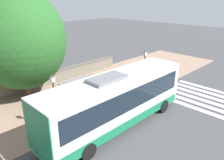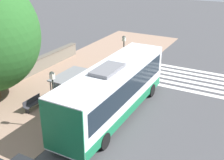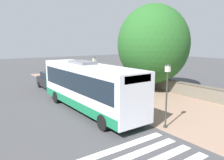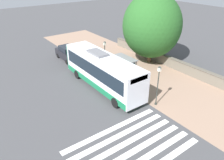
{
  "view_description": "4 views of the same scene",
  "coord_description": "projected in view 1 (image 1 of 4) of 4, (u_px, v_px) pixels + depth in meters",
  "views": [
    {
      "loc": [
        10.68,
        -9.19,
        8.37
      ],
      "look_at": [
        0.07,
        1.48,
        2.65
      ],
      "focal_mm": 35.0,
      "sensor_mm": 36.0,
      "label": 1
    },
    {
      "loc": [
        9.51,
        -14.63,
        10.1
      ],
      "look_at": [
        1.34,
        0.62,
        2.48
      ],
      "focal_mm": 45.0,
      "sensor_mm": 36.0,
      "label": 2
    },
    {
      "loc": [
        9.73,
        14.77,
        5.31
      ],
      "look_at": [
        -0.62,
        0.33,
        2.19
      ],
      "focal_mm": 35.0,
      "sensor_mm": 36.0,
      "label": 3
    },
    {
      "loc": [
        13.22,
        17.86,
        11.75
      ],
      "look_at": [
        1.36,
        1.65,
        1.31
      ],
      "focal_mm": 35.0,
      "sensor_mm": 36.0,
      "label": 4
    }
  ],
  "objects": [
    {
      "name": "street_lamp_near",
      "position": [
        54.0,
        98.0,
        13.94
      ],
      "size": [
        0.28,
        0.28,
        3.94
      ],
      "color": "#2D332D",
      "rests_on": "ground"
    },
    {
      "name": "pedestrian",
      "position": [
        141.0,
        87.0,
        19.11
      ],
      "size": [
        0.34,
        0.23,
        1.75
      ],
      "color": "#2D3347",
      "rests_on": "ground"
    },
    {
      "name": "bus_shelter",
      "position": [
        81.0,
        86.0,
        16.46
      ],
      "size": [
        1.69,
        3.13,
        2.54
      ],
      "color": "slate",
      "rests_on": "ground"
    },
    {
      "name": "street_lamp_far",
      "position": [
        144.0,
        68.0,
        19.7
      ],
      "size": [
        0.28,
        0.28,
        4.03
      ],
      "color": "#2D332D",
      "rests_on": "ground"
    },
    {
      "name": "crosswalk_stripes",
      "position": [
        214.0,
        101.0,
        18.78
      ],
      "size": [
        9.0,
        5.25,
        0.01
      ],
      "color": "silver",
      "rests_on": "ground"
    },
    {
      "name": "ground_plane",
      "position": [
        97.0,
        118.0,
        16.11
      ],
      "size": [
        120.0,
        120.0,
        0.0
      ],
      "primitive_type": "plane",
      "color": "#424244",
      "rests_on": "ground"
    },
    {
      "name": "bench",
      "position": [
        49.0,
        103.0,
        17.37
      ],
      "size": [
        0.4,
        1.71,
        0.88
      ],
      "color": "#333338",
      "rests_on": "ground"
    },
    {
      "name": "shade_tree",
      "position": [
        20.0,
        40.0,
        18.09
      ],
      "size": [
        7.58,
        7.58,
        9.21
      ],
      "color": "brown",
      "rests_on": "ground"
    },
    {
      "name": "stone_wall",
      "position": [
        40.0,
        81.0,
        21.51
      ],
      "size": [
        0.6,
        20.0,
        1.31
      ],
      "color": "#6B6356",
      "rests_on": "ground"
    },
    {
      "name": "sidewalk_plaza",
      "position": [
        63.0,
        99.0,
        19.07
      ],
      "size": [
        9.0,
        44.0,
        0.02
      ],
      "color": "#937560",
      "rests_on": "ground"
    },
    {
      "name": "bus",
      "position": [
        116.0,
        100.0,
        14.52
      ],
      "size": [
        2.76,
        11.34,
        3.81
      ],
      "color": "silver",
      "rests_on": "ground"
    }
  ]
}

